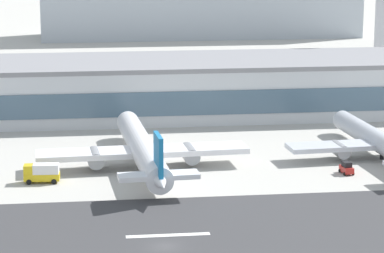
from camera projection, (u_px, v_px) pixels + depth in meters
ground_plane at (165, 247)px, 127.76m from camera, size 1400.00×1400.00×0.00m
runway_strip at (162, 236)px, 132.02m from camera, size 800.00×35.77×0.08m
runway_centreline_dash_4 at (168, 235)px, 132.12m from camera, size 12.00×1.20×0.01m
terminal_building at (125, 88)px, 212.03m from camera, size 157.58×29.23×12.65m
airliner_blue_tail_gate_1 at (143, 151)px, 166.51m from camera, size 38.48×51.00×10.64m
airliner_black_tail_gate_2 at (382, 144)px, 173.80m from camera, size 35.80×44.55×9.30m
service_box_truck_0 at (42, 172)px, 158.42m from camera, size 6.13×2.98×3.25m
service_baggage_tug_1 at (347, 168)px, 164.08m from camera, size 2.18×3.36×2.20m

